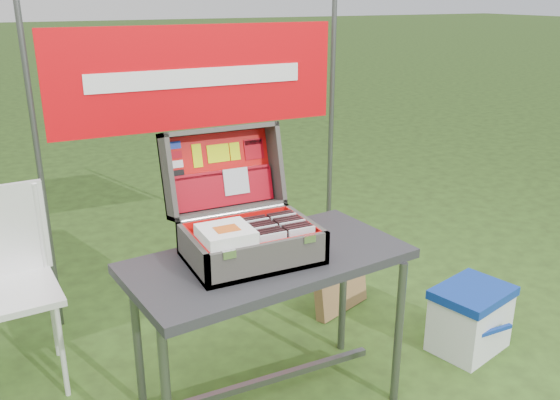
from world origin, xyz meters
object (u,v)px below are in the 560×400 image
cooler (470,319)px  suitcase (245,199)px  table (269,333)px  cardboard_box (340,276)px  chair (9,297)px

cooler → suitcase: bearing=158.4°
table → cooler: 1.12m
table → cardboard_box: bearing=31.9°
cooler → cardboard_box: bearing=105.5°
suitcase → cooler: 1.41m
cardboard_box → suitcase: bearing=-167.5°
cooler → chair: (-2.08, 0.68, 0.29)m
suitcase → cardboard_box: (0.79, 0.51, -0.74)m
suitcase → chair: bearing=148.4°
chair → cardboard_box: 1.71m
suitcase → table: bearing=-43.8°
suitcase → chair: suitcase is taller
table → cooler: size_ratio=2.97×
table → chair: chair is taller
chair → suitcase: bearing=-36.2°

